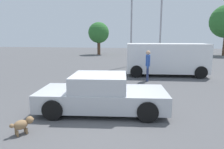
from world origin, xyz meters
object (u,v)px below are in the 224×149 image
(dog, at_px, (23,124))
(light_post_mid, at_px, (161,13))
(sedan_foreground, at_px, (102,94))
(van_white, at_px, (166,58))
(light_post_near, at_px, (132,5))
(pedestrian, at_px, (148,63))

(dog, relative_size, light_post_mid, 0.08)
(sedan_foreground, distance_m, van_white, 7.67)
(light_post_near, bearing_deg, dog, -98.37)
(light_post_mid, bearing_deg, pedestrian, -100.48)
(light_post_near, bearing_deg, sedan_foreground, -91.09)
(sedan_foreground, xyz_separation_m, pedestrian, (1.59, 5.03, 0.46))
(sedan_foreground, distance_m, pedestrian, 5.30)
(pedestrian, relative_size, light_post_mid, 0.27)
(pedestrian, bearing_deg, light_post_mid, -98.83)
(van_white, bearing_deg, light_post_mid, 89.61)
(light_post_mid, bearing_deg, light_post_near, 169.08)
(pedestrian, bearing_deg, light_post_near, -75.06)
(van_white, distance_m, light_post_mid, 4.61)
(van_white, bearing_deg, light_post_near, 120.49)
(dog, height_order, light_post_near, light_post_near)
(pedestrian, bearing_deg, sedan_foreground, 74.13)
(light_post_near, bearing_deg, light_post_mid, -10.92)
(dog, bearing_deg, van_white, 12.86)
(van_white, relative_size, light_post_near, 0.68)
(sedan_foreground, height_order, light_post_near, light_post_near)
(van_white, relative_size, pedestrian, 2.98)
(sedan_foreground, bearing_deg, light_post_near, 82.77)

